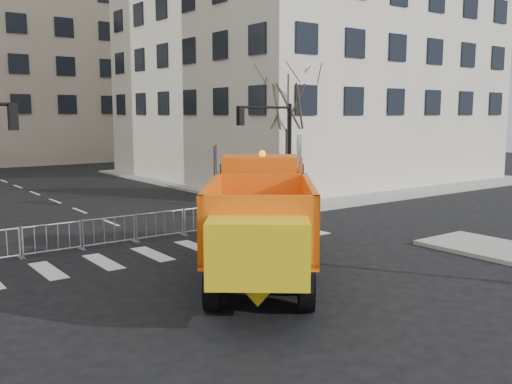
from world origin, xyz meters
TOP-DOWN VIEW (x-y plane):
  - ground at (0.00, 0.00)m, footprint 120.00×120.00m
  - sidewalk_back at (0.00, 8.50)m, footprint 64.00×5.00m
  - traffic_light_right at (8.50, 9.50)m, footprint 0.18×0.18m
  - crowd_barriers at (-0.75, 7.60)m, footprint 12.60×0.60m
  - street_tree at (9.20, 10.50)m, footprint 3.00×3.00m
  - plow_truck at (0.08, 0.71)m, footprint 8.99×10.39m
  - cop_a at (2.72, 4.48)m, footprint 0.69×0.47m
  - cop_b at (4.50, 5.02)m, footprint 0.90×0.78m
  - cop_c at (3.18, 3.86)m, footprint 0.74×1.18m
  - newspaper_box at (5.42, 9.51)m, footprint 0.47×0.42m

SIDE VIEW (x-z plane):
  - ground at x=0.00m, z-range 0.00..0.00m
  - sidewalk_back at x=0.00m, z-range 0.00..0.15m
  - crowd_barriers at x=-0.75m, z-range 0.00..1.10m
  - newspaper_box at x=5.42m, z-range 0.15..1.25m
  - cop_b at x=4.50m, z-range 0.00..1.60m
  - cop_a at x=2.72m, z-range 0.00..1.82m
  - cop_c at x=3.18m, z-range 0.00..1.86m
  - plow_truck at x=0.08m, z-range -0.24..4.00m
  - traffic_light_right at x=8.50m, z-range 0.00..5.40m
  - street_tree at x=9.20m, z-range 0.00..7.50m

